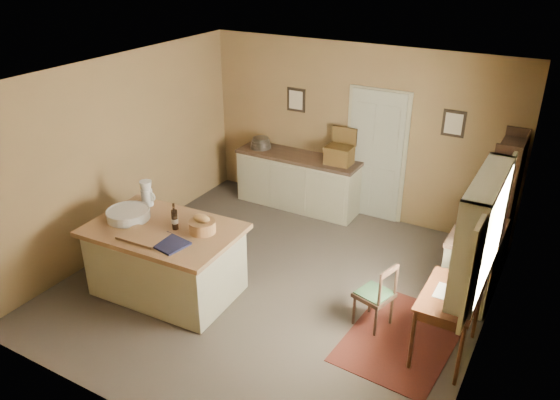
# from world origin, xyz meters

# --- Properties ---
(ground) EXTENTS (5.00, 5.00, 0.00)m
(ground) POSITION_xyz_m (0.00, 0.00, 0.00)
(ground) COLOR brown
(ground) RESTS_ON ground
(wall_back) EXTENTS (5.00, 0.10, 2.70)m
(wall_back) POSITION_xyz_m (0.00, 2.50, 1.35)
(wall_back) COLOR olive
(wall_back) RESTS_ON ground
(wall_front) EXTENTS (5.00, 0.10, 2.70)m
(wall_front) POSITION_xyz_m (0.00, -2.50, 1.35)
(wall_front) COLOR olive
(wall_front) RESTS_ON ground
(wall_left) EXTENTS (0.10, 5.00, 2.70)m
(wall_left) POSITION_xyz_m (-2.50, 0.00, 1.35)
(wall_left) COLOR olive
(wall_left) RESTS_ON ground
(wall_right) EXTENTS (0.10, 5.00, 2.70)m
(wall_right) POSITION_xyz_m (2.50, 0.00, 1.35)
(wall_right) COLOR olive
(wall_right) RESTS_ON ground
(ceiling) EXTENTS (5.00, 5.00, 0.00)m
(ceiling) POSITION_xyz_m (0.00, 0.00, 2.70)
(ceiling) COLOR silver
(ceiling) RESTS_ON wall_back
(door) EXTENTS (0.97, 0.06, 2.11)m
(door) POSITION_xyz_m (0.35, 2.47, 1.05)
(door) COLOR #A8A992
(door) RESTS_ON ground
(framed_prints) EXTENTS (2.82, 0.02, 0.38)m
(framed_prints) POSITION_xyz_m (0.20, 2.48, 1.72)
(framed_prints) COLOR black
(framed_prints) RESTS_ON ground
(window) EXTENTS (0.25, 1.99, 1.12)m
(window) POSITION_xyz_m (2.42, -0.20, 1.55)
(window) COLOR #B7B08F
(window) RESTS_ON ground
(work_island) EXTENTS (1.87, 1.26, 1.20)m
(work_island) POSITION_xyz_m (-1.13, -0.77, 0.48)
(work_island) COLOR #B7B08F
(work_island) RESTS_ON ground
(sideboard) EXTENTS (2.07, 0.59, 1.18)m
(sideboard) POSITION_xyz_m (-0.84, 2.20, 0.48)
(sideboard) COLOR #B7B08F
(sideboard) RESTS_ON ground
(rug) EXTENTS (1.21, 1.67, 0.01)m
(rug) POSITION_xyz_m (1.75, -0.20, 0.00)
(rug) COLOR #4E1912
(rug) RESTS_ON ground
(writing_desk) EXTENTS (0.56, 0.91, 0.82)m
(writing_desk) POSITION_xyz_m (2.20, -0.20, 0.67)
(writing_desk) COLOR #3A1E0F
(writing_desk) RESTS_ON ground
(desk_chair) EXTENTS (0.46, 0.46, 0.81)m
(desk_chair) POSITION_xyz_m (1.36, -0.12, 0.40)
(desk_chair) COLOR black
(desk_chair) RESTS_ON ground
(right_cabinet) EXTENTS (0.57, 1.03, 0.99)m
(right_cabinet) POSITION_xyz_m (2.20, 1.05, 0.46)
(right_cabinet) COLOR #B7B08F
(right_cabinet) RESTS_ON ground
(shelving_unit) EXTENTS (0.31, 0.82, 1.83)m
(shelving_unit) POSITION_xyz_m (2.35, 2.00, 0.91)
(shelving_unit) COLOR black
(shelving_unit) RESTS_ON ground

